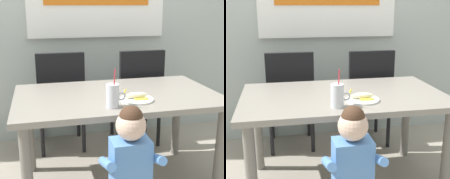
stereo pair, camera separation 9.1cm
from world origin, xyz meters
TOP-DOWN VIEW (x-y plane):
  - dining_table at (0.00, 0.00)m, footprint 1.47×0.87m
  - dining_chair_left at (-0.36, 0.69)m, footprint 0.44×0.44m
  - dining_chair_right at (0.37, 0.65)m, footprint 0.44×0.45m
  - toddler_standing at (-0.07, -0.58)m, footprint 0.33×0.24m
  - milk_cup at (-0.10, -0.28)m, footprint 0.13×0.08m
  - snack_plate at (0.09, -0.18)m, footprint 0.23×0.23m
  - peeled_banana at (0.09, -0.17)m, footprint 0.17×0.11m

SIDE VIEW (x-z plane):
  - toddler_standing at x=-0.07m, z-range 0.11..0.95m
  - dining_chair_left at x=-0.36m, z-range 0.06..1.02m
  - dining_chair_right at x=0.37m, z-range 0.06..1.02m
  - dining_table at x=0.00m, z-range 0.27..1.00m
  - snack_plate at x=0.09m, z-range 0.73..0.75m
  - peeled_banana at x=0.09m, z-range 0.73..0.80m
  - milk_cup at x=-0.10m, z-range 0.68..0.93m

